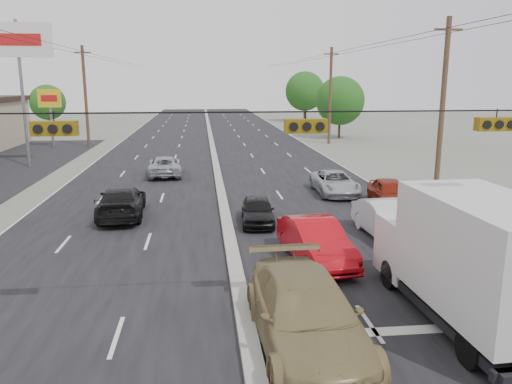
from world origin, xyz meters
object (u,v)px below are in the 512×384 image
Objects in this scene: tree_right_far at (305,91)px; oncoming_far at (165,166)px; utility_pole_left_c at (86,96)px; tan_sedan at (306,315)px; utility_pole_right_b at (442,107)px; red_sedan at (316,242)px; queue_car_c at (335,183)px; queue_car_b at (388,221)px; queue_car_e at (391,193)px; pole_sign_billboard at (18,49)px; tree_left_far at (48,102)px; box_truck at (469,258)px; pole_sign_far at (50,103)px; tree_right_mid at (340,101)px; queue_car_a at (257,211)px; oncoming_near at (122,202)px; utility_pole_right_c at (330,95)px.

tree_right_far reaches higher than oncoming_far.
utility_pole_left_c is 1.64× the size of tan_sedan.
utility_pole_right_b is 1.64× the size of tan_sedan.
red_sedan is 11.69m from queue_car_c.
queue_car_b is at bearing 26.84° from red_sedan.
queue_car_e is at bearing -52.19° from utility_pole_left_c.
utility_pole_right_b is at bearing -25.71° from pole_sign_billboard.
queue_car_c is (28.70, -44.01, -3.05)m from tree_left_far.
utility_pole_left_c is 43.53m from tan_sedan.
tree_right_far reaches higher than box_truck.
tree_right_far is at bearing 14.74° from tree_left_far.
utility_pole_left_c is 1.37× the size of box_truck.
tree_left_far is (-6.00, 20.00, -0.69)m from pole_sign_far.
tree_right_mid is at bearing 9.16° from pole_sign_far.
oncoming_near is (-6.50, 1.94, 0.14)m from queue_car_a.
tan_sedan is at bearing -171.35° from box_truck.
utility_pole_left_c is 2.29× the size of queue_car_e.
utility_pole_right_b is 30.11m from tree_right_mid.
tree_left_far reaches higher than red_sedan.
queue_car_b is (28.70, -52.60, -2.95)m from tree_left_far.
tree_right_far reaches higher than pole_sign_far.
tree_right_far is 58.05m from queue_car_e.
queue_car_e is at bearing -57.75° from queue_car_c.
tree_right_far is 54.98m from queue_car_c.
utility_pole_left_c reaches higher than box_truck.
tree_left_far is at bearing 118.79° from queue_car_a.
tree_right_mid is at bearing 63.43° from utility_pole_right_c.
utility_pole_right_c reaches higher than tan_sedan.
red_sedan is (-3.04, 5.07, -1.08)m from box_truck.
pole_sign_far is 1.26× the size of red_sedan.
oncoming_far reaches higher than queue_car_a.
tree_left_far is 0.86× the size of tree_right_mid.
tree_right_far is (30.50, 42.00, -3.91)m from pole_sign_billboard.
pole_sign_far is 1.38× the size of queue_car_e.
red_sedan reaches higher than queue_car_c.
pole_sign_billboard is 12.89m from pole_sign_far.
oncoming_near reaches higher than oncoming_far.
tree_left_far is at bearing 103.19° from pole_sign_billboard.
oncoming_near is (7.45, -27.86, -4.34)m from utility_pole_left_c.
queue_car_b is (5.30, 8.43, -0.12)m from tan_sedan.
red_sedan is (-9.50, -35.10, -4.32)m from utility_pole_right_c.
tree_right_far is 66.51m from red_sedan.
utility_pole_left_c is 35.01m from queue_car_e.
utility_pole_left_c is at bearing 135.00° from utility_pole_right_b.
box_truck is 1.19× the size of tan_sedan.
pole_sign_billboard is 2.22× the size of oncoming_far.
queue_car_c is at bearing -103.58° from utility_pole_right_c.
pole_sign_far is 37.17m from queue_car_e.
tree_left_far is 50.86m from oncoming_near.
tree_left_far is (-34.50, 20.00, -1.39)m from utility_pole_right_c.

